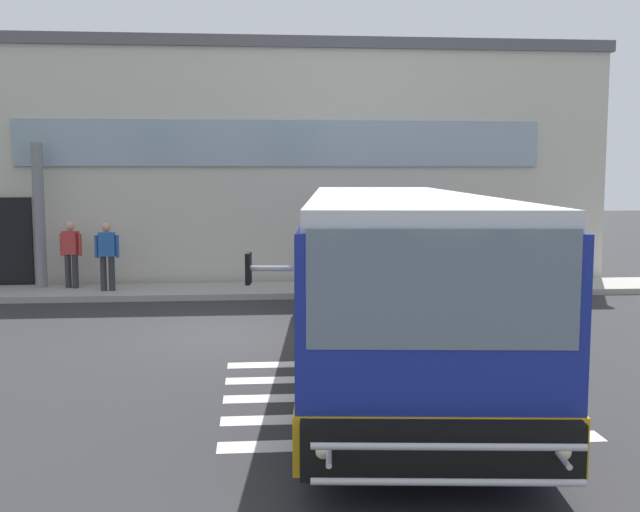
{
  "coord_description": "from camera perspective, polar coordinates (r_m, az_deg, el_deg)",
  "views": [
    {
      "loc": [
        0.23,
        -14.13,
        3.02
      ],
      "look_at": [
        1.44,
        -0.33,
        1.5
      ],
      "focal_mm": 42.52,
      "sensor_mm": 36.0,
      "label": 1
    }
  ],
  "objects": [
    {
      "name": "passenger_near_column",
      "position": [
        19.93,
        -18.23,
        0.35
      ],
      "size": [
        0.57,
        0.32,
        1.68
      ],
      "color": "#2D2D33",
      "rests_on": "boarding_curb"
    },
    {
      "name": "ground_plane",
      "position": [
        14.46,
        -5.85,
        -5.87
      ],
      "size": [
        80.0,
        90.0,
        0.02
      ],
      "primitive_type": "cube",
      "color": "#2B2B2D",
      "rests_on": "ground"
    },
    {
      "name": "bus_main_foreground",
      "position": [
        12.1,
        5.38,
        -1.77
      ],
      "size": [
        4.11,
        11.78,
        2.7
      ],
      "color": "navy",
      "rests_on": "ground"
    },
    {
      "name": "bay_paint_stripes",
      "position": [
        10.53,
        4.95,
        -10.4
      ],
      "size": [
        4.4,
        3.96,
        0.01
      ],
      "color": "silver",
      "rests_on": "ground"
    },
    {
      "name": "boarding_curb",
      "position": [
        19.16,
        -5.66,
        -2.61
      ],
      "size": [
        23.75,
        2.0,
        0.15
      ],
      "primitive_type": "cube",
      "color": "#9E9B93",
      "rests_on": "ground"
    },
    {
      "name": "passenger_by_doorway",
      "position": [
        19.22,
        -15.72,
        0.33
      ],
      "size": [
        0.59,
        0.38,
        1.68
      ],
      "color": "#2D2D33",
      "rests_on": "boarding_curb"
    },
    {
      "name": "terminal_building",
      "position": [
        25.75,
        -7.1,
        6.78
      ],
      "size": [
        21.55,
        13.8,
        6.57
      ],
      "color": "beige",
      "rests_on": "ground"
    },
    {
      "name": "entry_support_column",
      "position": [
        20.28,
        -20.38,
        2.87
      ],
      "size": [
        0.28,
        0.28,
        3.62
      ],
      "primitive_type": "cylinder",
      "color": "slate",
      "rests_on": "boarding_curb"
    }
  ]
}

